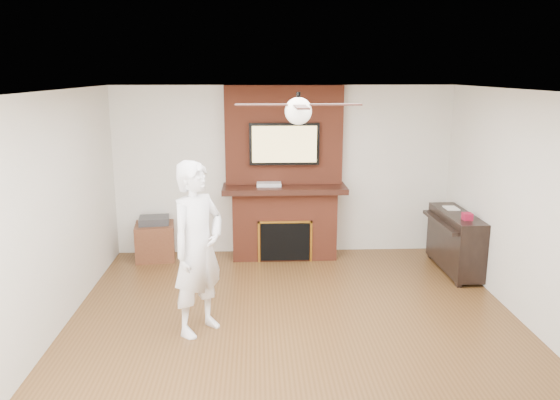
{
  "coord_description": "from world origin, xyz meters",
  "views": [
    {
      "loc": [
        -0.41,
        -5.24,
        2.69
      ],
      "look_at": [
        -0.13,
        0.9,
        1.24
      ],
      "focal_mm": 35.0,
      "sensor_mm": 36.0,
      "label": 1
    }
  ],
  "objects_px": {
    "person": "(198,249)",
    "fireplace": "(284,190)",
    "side_table": "(155,239)",
    "piano": "(455,240)"
  },
  "relations": [
    {
      "from": "side_table",
      "to": "piano",
      "type": "bearing_deg",
      "value": -17.02
    },
    {
      "from": "fireplace",
      "to": "person",
      "type": "height_order",
      "value": "fireplace"
    },
    {
      "from": "person",
      "to": "fireplace",
      "type": "bearing_deg",
      "value": 16.65
    },
    {
      "from": "person",
      "to": "piano",
      "type": "xyz_separation_m",
      "value": [
        3.31,
        1.63,
        -0.47
      ]
    },
    {
      "from": "person",
      "to": "side_table",
      "type": "relative_size",
      "value": 2.89
    },
    {
      "from": "side_table",
      "to": "piano",
      "type": "distance_m",
      "value": 4.26
    },
    {
      "from": "person",
      "to": "side_table",
      "type": "height_order",
      "value": "person"
    },
    {
      "from": "side_table",
      "to": "piano",
      "type": "height_order",
      "value": "piano"
    },
    {
      "from": "side_table",
      "to": "piano",
      "type": "xyz_separation_m",
      "value": [
        4.2,
        -0.71,
        0.15
      ]
    },
    {
      "from": "fireplace",
      "to": "piano",
      "type": "height_order",
      "value": "fireplace"
    }
  ]
}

